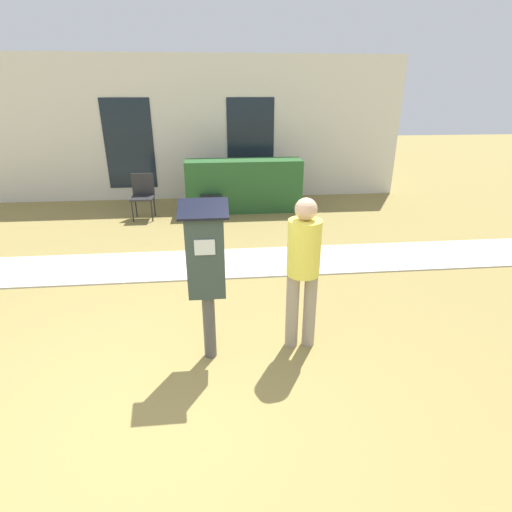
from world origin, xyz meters
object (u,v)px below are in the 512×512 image
object	(u,v)px
person_standing	(303,264)
outdoor_chair_left	(143,192)
outdoor_chair_middle	(211,190)
parking_meter	(206,263)

from	to	relation	value
person_standing	outdoor_chair_left	distance (m)	5.27
person_standing	outdoor_chair_left	bearing A→B (deg)	122.46
outdoor_chair_left	outdoor_chair_middle	bearing A→B (deg)	26.36
outdoor_chair_left	outdoor_chair_middle	distance (m)	1.38
parking_meter	person_standing	size ratio (longest dim) A/B	1.01
parking_meter	outdoor_chair_middle	world-z (taller)	parking_meter
parking_meter	outdoor_chair_left	world-z (taller)	parking_meter
outdoor_chair_middle	outdoor_chair_left	bearing A→B (deg)	-157.88
outdoor_chair_left	person_standing	bearing A→B (deg)	-40.07
person_standing	parking_meter	bearing A→B (deg)	-167.55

